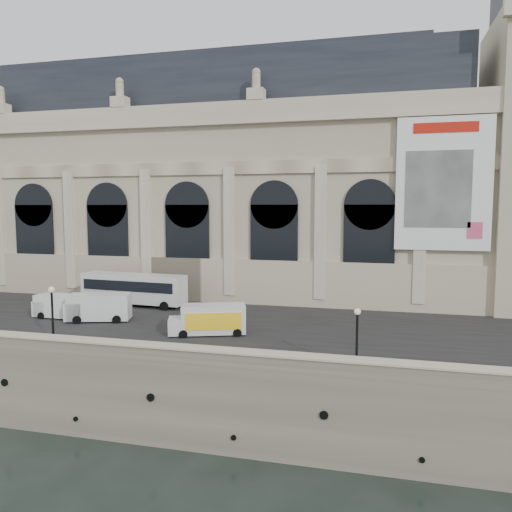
{
  "coord_description": "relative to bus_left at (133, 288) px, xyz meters",
  "views": [
    {
      "loc": [
        17.32,
        -30.65,
        16.78
      ],
      "look_at": [
        3.95,
        22.0,
        11.4
      ],
      "focal_mm": 35.0,
      "sensor_mm": 36.0,
      "label": 1
    }
  ],
  "objects": [
    {
      "name": "ground",
      "position": [
        8.8,
        -17.99,
        -7.97
      ],
      "size": [
        260.0,
        260.0,
        0.0
      ],
      "primitive_type": "plane",
      "color": "black",
      "rests_on": "ground"
    },
    {
      "name": "quay",
      "position": [
        8.8,
        17.01,
        -4.97
      ],
      "size": [
        160.0,
        70.0,
        6.0
      ],
      "primitive_type": "cube",
      "color": "gray",
      "rests_on": "ground"
    },
    {
      "name": "street",
      "position": [
        8.8,
        -3.99,
        -1.94
      ],
      "size": [
        160.0,
        24.0,
        0.06
      ],
      "primitive_type": "cube",
      "color": "#2D2D2D",
      "rests_on": "quay"
    },
    {
      "name": "parapet",
      "position": [
        8.8,
        -17.39,
        -1.35
      ],
      "size": [
        160.0,
        1.4,
        1.21
      ],
      "color": "gray",
      "rests_on": "quay"
    },
    {
      "name": "museum",
      "position": [
        2.83,
        12.87,
        11.75
      ],
      "size": [
        69.0,
        18.7,
        29.1
      ],
      "color": "beige",
      "rests_on": "quay"
    },
    {
      "name": "bus_left",
      "position": [
        0.0,
        0.0,
        0.0
      ],
      "size": [
        12.08,
        3.55,
        3.51
      ],
      "color": "silver",
      "rests_on": "quay"
    },
    {
      "name": "van_b",
      "position": [
        0.11,
        -7.57,
        -0.64
      ],
      "size": [
        6.25,
        3.83,
        2.61
      ],
      "color": "silver",
      "rests_on": "quay"
    },
    {
      "name": "van_c",
      "position": [
        -4.17,
        -7.2,
        -0.8
      ],
      "size": [
        5.2,
        2.24,
        2.3
      ],
      "color": "white",
      "rests_on": "quay"
    },
    {
      "name": "box_truck",
      "position": [
        12.14,
        -9.65,
        -0.67
      ],
      "size": [
        6.71,
        4.07,
        2.58
      ],
      "color": "silver",
      "rests_on": "quay"
    },
    {
      "name": "lamp_left",
      "position": [
        1.32,
        -15.51,
        0.33
      ],
      "size": [
        0.47,
        0.47,
        4.62
      ],
      "color": "black",
      "rests_on": "quay"
    },
    {
      "name": "lamp_right",
      "position": [
        24.67,
        -16.12,
        0.12
      ],
      "size": [
        0.43,
        0.43,
        4.21
      ],
      "color": "black",
      "rests_on": "quay"
    }
  ]
}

